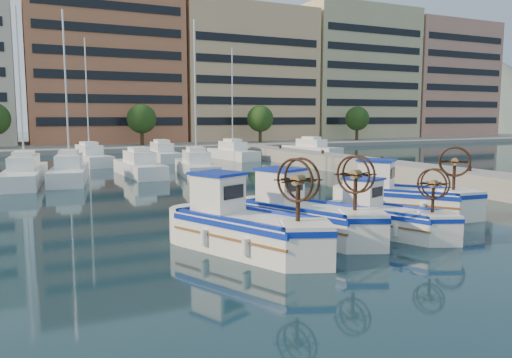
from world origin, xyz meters
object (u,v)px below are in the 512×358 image
Objects in this scene: fishing_boat_b at (304,214)px; fishing_boat_c at (385,215)px; fishing_boat_a at (244,225)px; fishing_boat_d at (402,196)px.

fishing_boat_b is 3.13m from fishing_boat_c.
fishing_boat_a is 9.29m from fishing_boat_d.
fishing_boat_c is at bearing -39.16° from fishing_boat_b.
fishing_boat_d reaches higher than fishing_boat_b.
fishing_boat_d is (6.12, 1.75, 0.00)m from fishing_boat_b.
fishing_boat_a reaches higher than fishing_boat_d.
fishing_boat_b is (2.79, 0.85, -0.02)m from fishing_boat_a.
fishing_boat_a is 1.02× the size of fishing_boat_b.
fishing_boat_a reaches higher than fishing_boat_b.
fishing_boat_b is 6.37m from fishing_boat_d.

